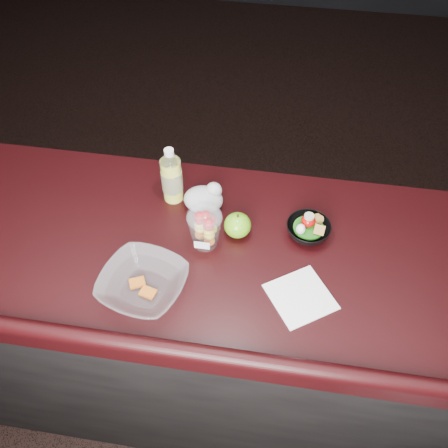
{
  "coord_description": "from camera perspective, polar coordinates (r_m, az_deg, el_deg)",
  "views": [
    {
      "loc": [
        0.27,
        -0.61,
        2.21
      ],
      "look_at": [
        0.12,
        0.33,
        1.1
      ],
      "focal_mm": 40.0,
      "sensor_mm": 36.0,
      "label": 1
    }
  ],
  "objects": [
    {
      "name": "takeout_bowl",
      "position": [
        1.41,
        -9.24,
        -6.75
      ],
      "size": [
        0.29,
        0.29,
        0.06
      ],
      "rotation": [
        0.0,
        0.0,
        -0.24
      ],
      "color": "silver",
      "rests_on": "counter"
    },
    {
      "name": "fruit_cup",
      "position": [
        1.46,
        -2.21,
        -0.3
      ],
      "size": [
        0.1,
        0.1,
        0.15
      ],
      "color": "white",
      "rests_on": "counter"
    },
    {
      "name": "snack_bowl",
      "position": [
        1.54,
        9.58,
        -0.52
      ],
      "size": [
        0.17,
        0.17,
        0.07
      ],
      "rotation": [
        0.0,
        0.0,
        -0.33
      ],
      "color": "black",
      "rests_on": "counter"
    },
    {
      "name": "room_shell",
      "position": [
        0.76,
        -13.82,
        18.35
      ],
      "size": [
        8.0,
        8.0,
        8.0
      ],
      "color": "black",
      "rests_on": "ground"
    },
    {
      "name": "green_apple",
      "position": [
        1.51,
        1.56,
        -0.14
      ],
      "size": [
        0.08,
        0.08,
        0.09
      ],
      "color": "#508E10",
      "rests_on": "counter"
    },
    {
      "name": "plastic_bag",
      "position": [
        1.58,
        -2.22,
        2.95
      ],
      "size": [
        0.13,
        0.1,
        0.09
      ],
      "color": "silver",
      "rests_on": "counter"
    },
    {
      "name": "counter",
      "position": [
        1.94,
        -3.82,
        -11.58
      ],
      "size": [
        4.06,
        0.71,
        1.02
      ],
      "color": "black",
      "rests_on": "ground"
    },
    {
      "name": "lemonade_bottle",
      "position": [
        1.59,
        -5.98,
        5.19
      ],
      "size": [
        0.07,
        0.07,
        0.2
      ],
      "color": "yellow",
      "rests_on": "counter"
    },
    {
      "name": "paper_napkin",
      "position": [
        1.42,
        8.74,
        -8.21
      ],
      "size": [
        0.22,
        0.22,
        0.0
      ],
      "primitive_type": "cube",
      "rotation": [
        0.0,
        0.0,
        0.6
      ],
      "color": "white",
      "rests_on": "counter"
    }
  ]
}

